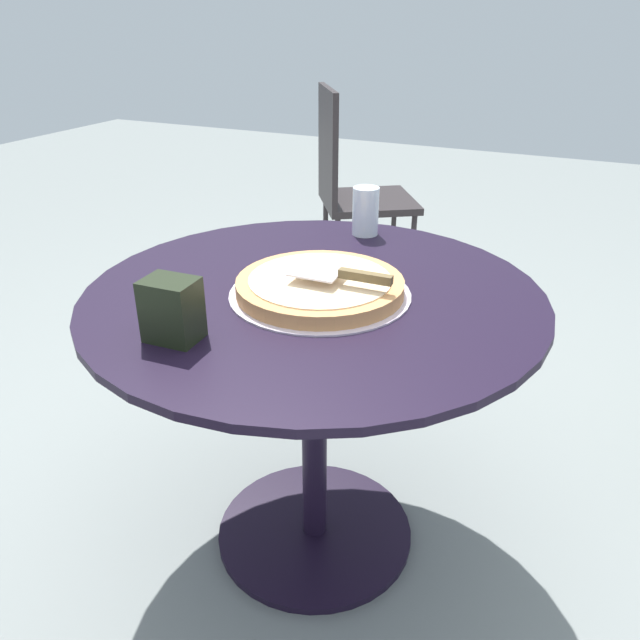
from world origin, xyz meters
The scene contains 7 objects.
ground_plane centered at (0.00, 0.00, 0.00)m, with size 10.00×10.00×0.00m, color gray.
patio_table centered at (0.00, 0.00, 0.52)m, with size 0.97×0.97×0.69m.
pizza_on_tray centered at (-0.02, 0.01, 0.71)m, with size 0.38×0.38×0.05m.
pizza_server centered at (-0.07, 0.03, 0.75)m, with size 0.21×0.08×0.02m.
drinking_cup centered at (0.04, -0.39, 0.75)m, with size 0.07×0.07×0.12m, color silver.
napkin_dispenser centered at (0.14, 0.30, 0.75)m, with size 0.09×0.07×0.11m, color black.
patio_chair_far centered at (0.50, -1.44, 0.54)m, with size 0.55×0.55×0.93m.
Camera 1 is at (-0.52, 1.10, 1.23)m, focal length 35.28 mm.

